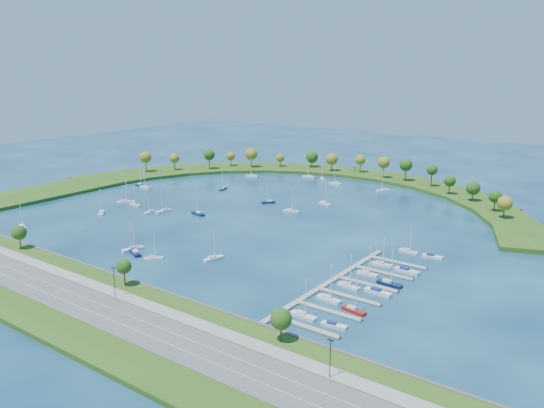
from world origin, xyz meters
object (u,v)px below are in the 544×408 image
Objects in this scene: moored_boat_20 at (150,211)px; docked_boat_9 at (406,271)px; moored_boat_4 at (163,210)px; moored_boat_6 at (101,213)px; docked_boat_6 at (367,273)px; docked_boat_11 at (432,256)px; docked_boat_1 at (334,325)px; dock_system at (347,287)px; moored_boat_11 at (135,252)px; moored_boat_14 at (154,258)px; moored_boat_19 at (223,188)px; docked_boat_0 at (303,315)px; moored_boat_3 at (335,183)px; moored_boat_21 at (126,201)px; docked_boat_4 at (349,285)px; moored_boat_10 at (325,203)px; docked_boat_8 at (382,264)px; moored_boat_2 at (140,185)px; moored_boat_18 at (145,187)px; moored_boat_5 at (133,248)px; moored_boat_17 at (269,202)px; moored_boat_1 at (135,204)px; docked_boat_5 at (378,292)px; moored_boat_9 at (383,190)px; moored_boat_0 at (252,176)px; docked_boat_10 at (408,251)px; moored_boat_13 at (23,226)px; docked_boat_7 at (389,283)px; moored_boat_16 at (322,178)px; moored_boat_12 at (198,213)px; moored_boat_7 at (309,176)px.

docked_boat_9 is at bearing 86.79° from moored_boat_20.
moored_boat_6 is at bearing -38.64° from moored_boat_4.
docked_boat_6 is 1.37× the size of docked_boat_11.
dock_system is at bearing 103.41° from docked_boat_1.
moored_boat_11 reaches higher than moored_boat_14.
docked_boat_11 is (146.83, -42.45, -0.29)m from moored_boat_19.
moored_boat_20 is 140.49m from docked_boat_0.
moored_boat_3 is 130.34m from moored_boat_21.
docked_boat_4 is (86.04, 20.71, -0.05)m from moored_boat_11.
moored_boat_10 is 138.55m from docked_boat_0.
docked_boat_0 is 1.15× the size of docked_boat_8.
moored_boat_2 is at bearing -113.17° from moored_boat_4.
dock_system is 186.78m from moored_boat_18.
moored_boat_5 is 1.19× the size of docked_boat_8.
moored_boat_17 is 148.34m from docked_boat_1.
moored_boat_5 reaches higher than moored_boat_18.
moored_boat_19 is at bearing 19.07° from moored_boat_21.
docked_boat_5 is (157.72, -29.88, -0.16)m from moored_boat_1.
moored_boat_2 is at bearing -22.39° from moored_boat_9.
moored_boat_0 is 157.02m from moored_boat_5.
moored_boat_3 is 131.07m from docked_boat_10.
dock_system is 7.20× the size of moored_boat_19.
docked_boat_6 is at bearing -143.49° from moored_boat_13.
moored_boat_10 is 0.98× the size of docked_boat_7.
moored_boat_2 is at bearing 155.43° from docked_boat_0.
docked_boat_11 is at bearing -172.58° from moored_boat_16.
dock_system is at bearing 57.20° from moored_boat_9.
moored_boat_5 is at bearing -152.70° from docked_boat_9.
moored_boat_21 is 167.38m from docked_boat_0.
moored_boat_20 is 27.24m from moored_boat_21.
docked_boat_7 is at bearing 93.99° from docked_boat_5.
moored_boat_13 is (-9.55, -37.05, -0.02)m from moored_boat_6.
moored_boat_10 reaches higher than moored_boat_17.
moored_boat_9 is 1.13× the size of moored_boat_17.
docked_boat_7 reaches higher than docked_boat_1.
moored_boat_12 reaches higher than moored_boat_2.
docked_boat_4 is at bearing 172.70° from moored_boat_12.
docked_boat_9 is 1.16× the size of docked_boat_11.
moored_boat_11 reaches higher than moored_boat_20.
moored_boat_0 is at bearing -73.14° from moored_boat_13.
moored_boat_5 is 96.73m from moored_boat_17.
moored_boat_5 is 1.24× the size of moored_boat_14.
moored_boat_16 reaches higher than docked_boat_5.
moored_boat_12 is 73.37m from moored_boat_18.
docked_boat_7 reaches higher than docked_boat_5.
moored_boat_11 is 1.06× the size of moored_boat_12.
moored_boat_7 reaches higher than docked_boat_1.
moored_boat_20 is (-75.78, -116.66, -0.06)m from moored_boat_9.
moored_boat_5 is at bearing -143.15° from docked_boat_10.
moored_boat_1 reaches higher than docked_boat_5.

